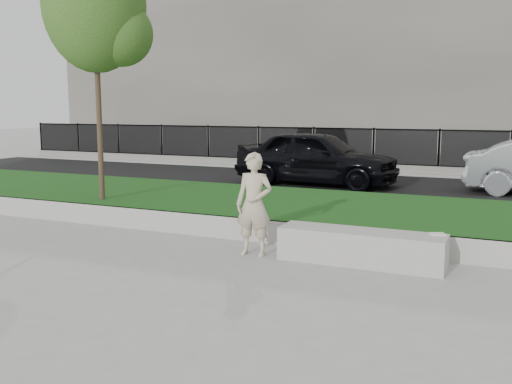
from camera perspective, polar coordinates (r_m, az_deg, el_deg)
The scene contains 12 objects.
ground at distance 9.06m, azimuth -2.00°, elevation -6.44°, with size 90.00×90.00×0.00m, color gray.
grass_bank at distance 11.71m, azimuth 4.55°, elevation -2.02°, with size 34.00×4.00×0.40m, color #0E3910.
grass_kerb at distance 9.93m, azimuth 0.68°, elevation -3.92°, with size 34.00×0.08×0.40m, color #A19E96.
street at distance 16.95m, azimuth 10.90°, elevation 0.51°, with size 34.00×7.00×0.04m, color black.
far_pavement at distance 21.32m, azimuth 13.77°, elevation 2.15°, with size 34.00×3.00×0.12m, color gray.
iron_fence at distance 20.29m, azimuth 13.28°, elevation 3.22°, with size 32.00×0.30×1.50m.
building_facade at distance 28.23m, azimuth 16.88°, elevation 13.58°, with size 34.00×10.00×10.00m, color #5B5750.
stone_bench at distance 8.73m, azimuth 10.44°, elevation -5.45°, with size 2.47×0.62×0.51m, color #A19E96.
man at distance 8.97m, azimuth -0.20°, elevation -1.24°, with size 0.60×0.39×1.64m, color #C6B698.
book at distance 8.66m, azimuth 17.70°, elevation -4.03°, with size 0.21×0.15×0.02m, color silver.
young_tree at distance 12.52m, azimuth -15.44°, elevation 17.13°, with size 2.18×2.08×5.33m.
car_dark at distance 16.92m, azimuth 6.10°, elevation 3.46°, with size 1.93×4.80×1.64m, color black.
Camera 1 is at (3.91, -7.83, 2.34)m, focal length 40.00 mm.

